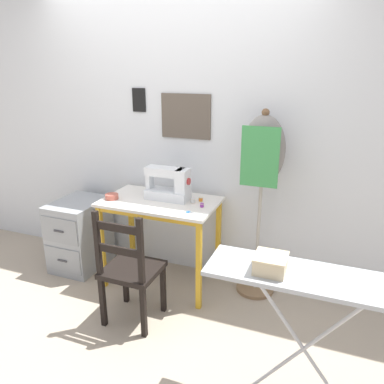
{
  "coord_description": "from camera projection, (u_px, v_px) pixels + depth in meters",
  "views": [
    {
      "loc": [
        1.33,
        -2.37,
        1.85
      ],
      "look_at": [
        0.3,
        0.26,
        0.9
      ],
      "focal_mm": 35.0,
      "sensor_mm": 36.0,
      "label": 1
    }
  ],
  "objects": [
    {
      "name": "ground_plane",
      "position": [
        147.0,
        299.0,
        3.14
      ],
      "size": [
        14.0,
        14.0,
        0.0
      ],
      "primitive_type": "plane",
      "color": "tan"
    },
    {
      "name": "ironing_board",
      "position": [
        311.0,
        285.0,
        1.87
      ],
      "size": [
        1.06,
        0.32,
        0.87
      ],
      "color": "#ADB2B7",
      "rests_on": "ground_plane"
    },
    {
      "name": "sewing_machine",
      "position": [
        170.0,
        185.0,
        3.13
      ],
      "size": [
        0.38,
        0.17,
        0.3
      ],
      "color": "white",
      "rests_on": "sewing_table"
    },
    {
      "name": "sewing_table",
      "position": [
        160.0,
        213.0,
        3.17
      ],
      "size": [
        0.97,
        0.58,
        0.78
      ],
      "color": "silver",
      "rests_on": "ground_plane"
    },
    {
      "name": "filing_cabinet",
      "position": [
        80.0,
        234.0,
        3.57
      ],
      "size": [
        0.41,
        0.55,
        0.66
      ],
      "color": "#93999E",
      "rests_on": "ground_plane"
    },
    {
      "name": "thread_spool_far_edge",
      "position": [
        202.0,
        205.0,
        2.98
      ],
      "size": [
        0.04,
        0.04,
        0.03
      ],
      "color": "purple",
      "rests_on": "sewing_table"
    },
    {
      "name": "dress_form",
      "position": [
        263.0,
        161.0,
        2.9
      ],
      "size": [
        0.34,
        0.32,
        1.56
      ],
      "color": "#846647",
      "rests_on": "ground_plane"
    },
    {
      "name": "storage_box",
      "position": [
        270.0,
        264.0,
        1.87
      ],
      "size": [
        0.16,
        0.16,
        0.09
      ],
      "color": "beige",
      "rests_on": "ironing_board"
    },
    {
      "name": "wooden_chair",
      "position": [
        130.0,
        270.0,
        2.74
      ],
      "size": [
        0.4,
        0.38,
        0.92
      ],
      "color": "black",
      "rests_on": "ground_plane"
    },
    {
      "name": "fabric_bowl",
      "position": [
        112.0,
        196.0,
        3.17
      ],
      "size": [
        0.11,
        0.11,
        0.04
      ],
      "color": "#B25647",
      "rests_on": "sewing_table"
    },
    {
      "name": "thread_spool_near_machine",
      "position": [
        193.0,
        201.0,
        3.09
      ],
      "size": [
        0.04,
        0.04,
        0.04
      ],
      "color": "silver",
      "rests_on": "sewing_table"
    },
    {
      "name": "scissors",
      "position": [
        192.0,
        213.0,
        2.87
      ],
      "size": [
        0.15,
        0.06,
        0.01
      ],
      "color": "silver",
      "rests_on": "sewing_table"
    },
    {
      "name": "thread_spool_mid_table",
      "position": [
        201.0,
        199.0,
        3.12
      ],
      "size": [
        0.04,
        0.04,
        0.04
      ],
      "color": "orange",
      "rests_on": "sewing_table"
    },
    {
      "name": "wall_back",
      "position": [
        176.0,
        135.0,
        3.3
      ],
      "size": [
        10.0,
        0.07,
        2.55
      ],
      "color": "silver",
      "rests_on": "ground_plane"
    }
  ]
}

